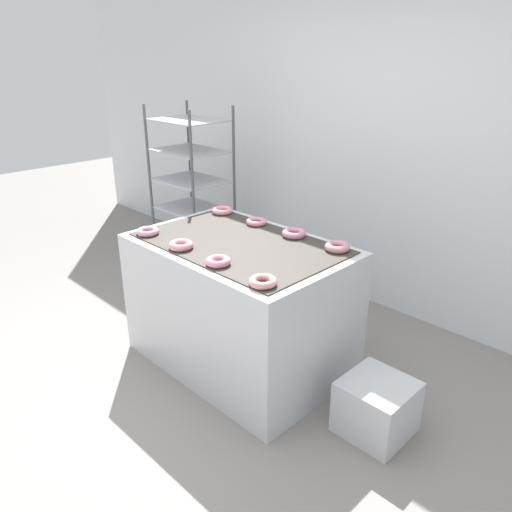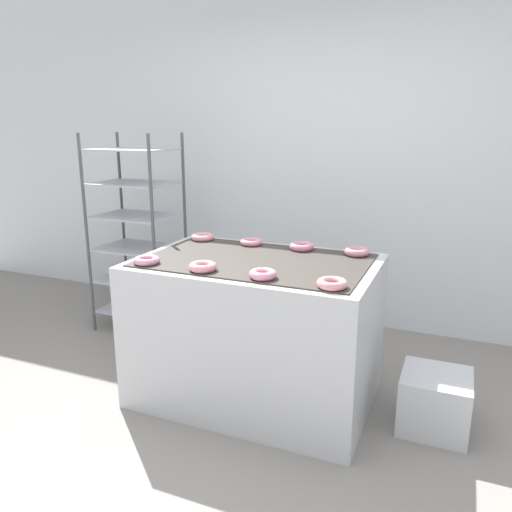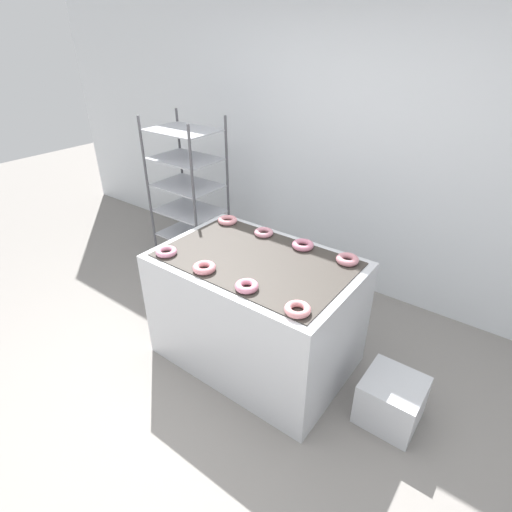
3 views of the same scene
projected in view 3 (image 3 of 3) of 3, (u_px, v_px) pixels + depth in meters
The scene contains 13 objects.
ground_plane at pixel (192, 415), 2.65m from camera, with size 14.00×14.00×0.00m, color gray.
wall_back at pixel (355, 140), 3.43m from camera, with size 8.00×0.05×2.80m.
fryer_machine at pixel (256, 310), 2.92m from camera, with size 1.38×0.91×0.87m.
baking_rack_cart at pixel (189, 198), 3.87m from camera, with size 0.64×0.48×1.57m.
glaze_bin at pixel (391, 400), 2.56m from camera, with size 0.37×0.36×0.32m.
donut_near_left at pixel (166, 252), 2.75m from camera, with size 0.15×0.15×0.04m, color #CE839C.
donut_near_midleft at pixel (204, 268), 2.56m from camera, with size 0.15×0.15×0.04m, color pink.
donut_near_midright at pixel (247, 286), 2.38m from camera, with size 0.14×0.14×0.04m, color pink.
donut_near_right at pixel (298, 309), 2.18m from camera, with size 0.15×0.15×0.04m, color pink.
donut_far_left at pixel (228, 220), 3.20m from camera, with size 0.15×0.15×0.04m, color pink.
donut_far_midleft at pixel (264, 232), 3.01m from camera, with size 0.14×0.14×0.04m, color pink.
donut_far_midright at pixel (303, 245), 2.83m from camera, with size 0.16×0.16×0.04m, color pink.
donut_far_right at pixel (347, 259), 2.65m from camera, with size 0.15×0.15×0.04m, color #D18690.
Camera 3 is at (1.41, -1.17, 2.23)m, focal length 28.00 mm.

